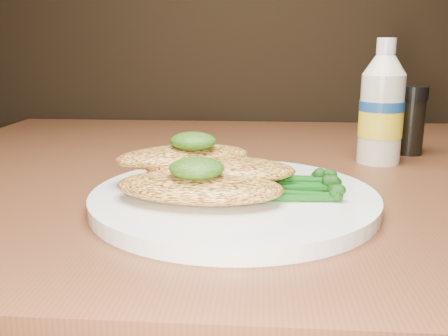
{
  "coord_description": "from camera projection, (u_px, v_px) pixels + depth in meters",
  "views": [
    {
      "loc": [
        -0.08,
        0.38,
        0.92
      ],
      "look_at": [
        -0.12,
        0.88,
        0.79
      ],
      "focal_mm": 40.27,
      "sensor_mm": 36.0,
      "label": 1
    }
  ],
  "objects": [
    {
      "name": "broccolini_bundle",
      "position": [
        285.0,
        181.0,
        0.52
      ],
      "size": [
        0.17,
        0.14,
        0.02
      ],
      "primitive_type": null,
      "rotation": [
        0.0,
        0.0,
        -0.27
      ],
      "color": "#125212",
      "rests_on": "plate"
    },
    {
      "name": "chicken_mid",
      "position": [
        219.0,
        169.0,
        0.53
      ],
      "size": [
        0.16,
        0.09,
        0.02
      ],
      "primitive_type": "ellipsoid",
      "rotation": [
        0.0,
        0.0,
        -0.06
      ],
      "color": "#F8B64F",
      "rests_on": "plate"
    },
    {
      "name": "plate",
      "position": [
        234.0,
        199.0,
        0.52
      ],
      "size": [
        0.3,
        0.3,
        0.02
      ],
      "primitive_type": "cylinder",
      "color": "white",
      "rests_on": "dining_table"
    },
    {
      "name": "pesto_front",
      "position": [
        197.0,
        168.0,
        0.48
      ],
      "size": [
        0.06,
        0.06,
        0.02
      ],
      "primitive_type": "ellipsoid",
      "rotation": [
        0.0,
        0.0,
        -0.14
      ],
      "color": "black",
      "rests_on": "chicken_front"
    },
    {
      "name": "chicken_back",
      "position": [
        184.0,
        157.0,
        0.55
      ],
      "size": [
        0.17,
        0.13,
        0.02
      ],
      "primitive_type": "ellipsoid",
      "rotation": [
        0.0,
        0.0,
        0.38
      ],
      "color": "#F8B64F",
      "rests_on": "plate"
    },
    {
      "name": "pepper_grinder",
      "position": [
        411.0,
        121.0,
        0.75
      ],
      "size": [
        0.05,
        0.05,
        0.1
      ],
      "primitive_type": null,
      "rotation": [
        0.0,
        0.0,
        0.24
      ],
      "color": "black",
      "rests_on": "dining_table"
    },
    {
      "name": "pesto_back",
      "position": [
        193.0,
        141.0,
        0.54
      ],
      "size": [
        0.06,
        0.06,
        0.02
      ],
      "primitive_type": "ellipsoid",
      "rotation": [
        0.0,
        0.0,
        -0.33
      ],
      "color": "black",
      "rests_on": "chicken_back"
    },
    {
      "name": "chicken_front",
      "position": [
        199.0,
        187.0,
        0.49
      ],
      "size": [
        0.17,
        0.1,
        0.03
      ],
      "primitive_type": "ellipsoid",
      "rotation": [
        0.0,
        0.0,
        -0.1
      ],
      "color": "#F8B64F",
      "rests_on": "plate"
    },
    {
      "name": "mayo_bottle",
      "position": [
        382.0,
        102.0,
        0.69
      ],
      "size": [
        0.06,
        0.06,
        0.17
      ],
      "primitive_type": null,
      "rotation": [
        0.0,
        0.0,
        -0.05
      ],
      "color": "beige",
      "rests_on": "dining_table"
    }
  ]
}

